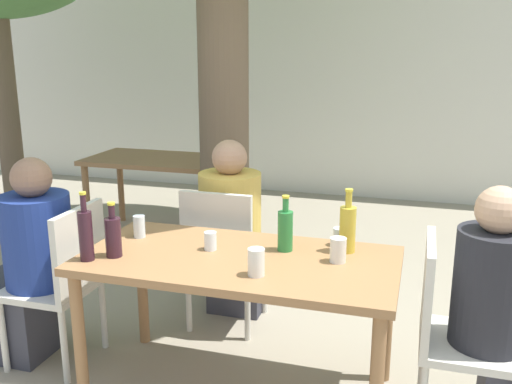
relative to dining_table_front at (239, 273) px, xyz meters
The scene contains 18 objects.
cafe_building_wall 4.19m from the dining_table_front, 90.00° to the left, with size 10.00×0.08×2.80m.
dining_table_front is the anchor object (origin of this frame).
dining_table_back 2.59m from the dining_table_front, 123.77° to the left, with size 1.35×0.72×0.74m.
patio_chair_0 1.01m from the dining_table_front, behind, with size 0.44×0.44×0.91m.
patio_chair_1 1.01m from the dining_table_front, ahead, with size 0.44×0.44×0.91m.
patio_chair_2 0.70m from the dining_table_front, 116.46° to the left, with size 0.44×0.44×0.91m.
person_seated_0 1.24m from the dining_table_front, behind, with size 0.58×0.37×1.16m.
person_seated_1 1.24m from the dining_table_front, ahead, with size 0.56×0.32×1.17m.
person_seated_2 0.91m from the dining_table_front, 109.87° to the left, with size 0.39×0.59×1.17m.
wine_bottle_0 0.75m from the dining_table_front, 160.19° to the right, with size 0.07×0.07×0.34m.
oil_cruet_1 0.58m from the dining_table_front, 24.29° to the left, with size 0.08×0.08×0.32m.
green_bottle_2 0.32m from the dining_table_front, 38.01° to the left, with size 0.08×0.08×0.28m.
wine_bottle_3 0.63m from the dining_table_front, 164.28° to the right, with size 0.08×0.08×0.27m.
drinking_glass_0 0.50m from the dining_table_front, ahead, with size 0.08×0.08×0.12m.
drinking_glass_1 0.22m from the dining_table_front, 161.55° to the left, with size 0.06×0.06×0.09m.
drinking_glass_2 0.55m from the dining_table_front, 34.16° to the left, with size 0.07×0.07×0.09m.
drinking_glass_3 0.28m from the dining_table_front, 52.71° to the right, with size 0.08×0.08×0.13m.
drinking_glass_4 0.63m from the dining_table_front, 167.96° to the left, with size 0.06×0.06×0.12m.
Camera 1 is at (0.82, -2.46, 1.73)m, focal length 40.00 mm.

